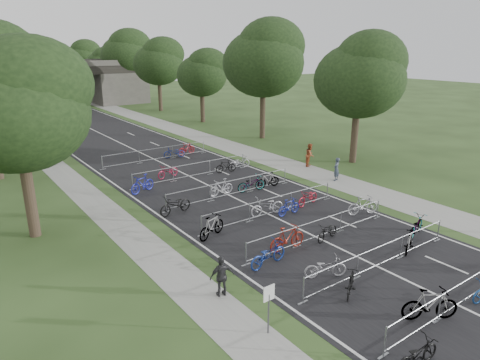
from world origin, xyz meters
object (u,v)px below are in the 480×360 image
at_px(overpass_bridge, 44,85).
at_px(pedestrian_c, 222,277).
at_px(bike_0, 417,354).
at_px(pedestrian_a, 336,169).
at_px(pedestrian_b, 310,155).
at_px(bike_1, 430,305).
at_px(park_sign, 269,301).

height_order(overpass_bridge, pedestrian_c, overpass_bridge).
bearing_deg(bike_0, pedestrian_a, -35.00).
xyz_separation_m(pedestrian_a, pedestrian_b, (1.18, 3.83, 0.08)).
bearing_deg(pedestrian_c, pedestrian_b, -132.37).
bearing_deg(bike_1, pedestrian_c, 74.10).
height_order(bike_1, pedestrian_a, pedestrian_a).
relative_size(park_sign, pedestrian_b, 0.99).
bearing_deg(pedestrian_b, bike_0, -158.50).
distance_m(park_sign, pedestrian_c, 2.84).
xyz_separation_m(overpass_bridge, pedestrian_b, (9.20, -47.81, -2.61)).
distance_m(pedestrian_a, pedestrian_b, 4.01).
relative_size(overpass_bridge, park_sign, 16.99).
xyz_separation_m(overpass_bridge, pedestrian_c, (-6.80, -59.19, -2.70)).
relative_size(bike_0, bike_1, 0.86).
xyz_separation_m(bike_1, pedestrian_a, (9.75, 13.11, 0.22)).
bearing_deg(bike_1, pedestrian_b, -1.06).
distance_m(overpass_bridge, pedestrian_a, 52.34).
bearing_deg(park_sign, bike_0, -55.99).
xyz_separation_m(pedestrian_a, pedestrian_c, (-14.82, -7.54, -0.01)).
height_order(park_sign, pedestrian_c, park_sign).
distance_m(bike_0, pedestrian_a, 18.74).
bearing_deg(pedestrian_c, overpass_bridge, -84.33).
xyz_separation_m(bike_1, pedestrian_b, (10.93, 16.94, 0.31)).
bearing_deg(bike_0, pedestrian_b, -30.90).
relative_size(park_sign, bike_1, 0.89).
height_order(overpass_bridge, bike_0, overpass_bridge).
distance_m(bike_1, pedestrian_a, 16.34).
distance_m(bike_0, pedestrian_b, 22.48).
distance_m(bike_0, bike_1, 2.71).
xyz_separation_m(bike_1, pedestrian_c, (-5.07, 5.57, 0.21)).
xyz_separation_m(park_sign, pedestrian_b, (16.00, 14.19, -0.34)).
height_order(overpass_bridge, pedestrian_a, overpass_bridge).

